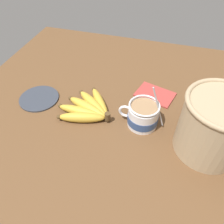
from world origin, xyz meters
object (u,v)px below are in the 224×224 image
coffee_mug (143,116)px  banana_bunch (88,108)px  small_plate (39,98)px  woven_basket (215,126)px

coffee_mug → banana_bunch: 20.02cm
banana_bunch → small_plate: (21.05, -1.35, -1.46)cm
coffee_mug → small_plate: (40.94, -1.57, -3.76)cm
coffee_mug → banana_bunch: coffee_mug is taller
coffee_mug → woven_basket: size_ratio=0.80×
woven_basket → small_plate: size_ratio=1.37×
woven_basket → small_plate: woven_basket is taller
banana_bunch → woven_basket: woven_basket is taller
banana_bunch → woven_basket: size_ratio=1.00×
woven_basket → small_plate: (61.90, -5.69, -9.84)cm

